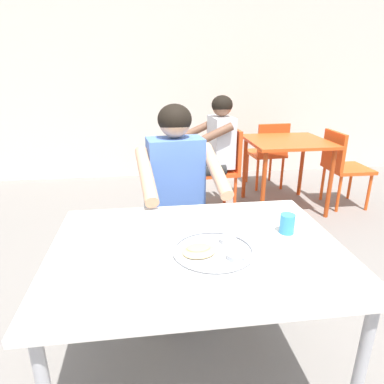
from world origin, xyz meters
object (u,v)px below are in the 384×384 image
chair_foreground (173,210)px  chair_red_right (342,163)px  diner_foreground (179,189)px  patron_background (212,145)px  chair_red_far (268,150)px  table_background_red (287,149)px  table_foreground (197,260)px  drinking_cup (287,223)px  chair_red_left (222,164)px  thali_tray (214,250)px

chair_foreground → chair_red_right: bearing=29.9°
diner_foreground → patron_background: size_ratio=1.04×
chair_red_far → table_background_red: bearing=-93.3°
chair_red_right → chair_red_far: (-0.58, 0.68, 0.00)m
diner_foreground → chair_red_right: 2.30m
table_foreground → patron_background: 2.11m
chair_red_far → drinking_cup: bearing=-108.2°
diner_foreground → chair_red_left: diner_foreground is taller
table_foreground → chair_red_right: (1.86, 2.03, -0.19)m
table_foreground → diner_foreground: 0.72m
patron_background → drinking_cup: bearing=-91.1°
chair_red_left → chair_red_right: bearing=-2.5°
chair_foreground → chair_red_left: 1.29m
diner_foreground → chair_red_far: bearing=56.9°
drinking_cup → chair_red_far: (0.87, 2.63, -0.31)m
table_foreground → chair_red_right: 2.76m
drinking_cup → patron_background: bearing=88.9°
chair_foreground → chair_red_far: chair_foreground is taller
table_foreground → chair_red_left: size_ratio=1.40×
chair_red_right → chair_red_far: bearing=130.4°
table_background_red → patron_background: (-0.79, -0.01, 0.07)m
chair_red_right → patron_background: size_ratio=0.69×
chair_foreground → patron_background: 1.24m
drinking_cup → chair_foreground: chair_foreground is taller
diner_foreground → patron_background: bearing=70.9°
chair_red_left → chair_red_right: chair_red_left is taller
chair_red_right → table_background_red: bearing=176.2°
chair_foreground → patron_background: size_ratio=0.74×
chair_red_left → chair_red_right: (1.29, -0.06, -0.03)m
table_background_red → chair_red_left: size_ratio=0.93×
drinking_cup → chair_foreground: bearing=117.1°
chair_red_far → chair_foreground: bearing=-126.7°
chair_foreground → chair_red_right: 2.18m
chair_red_left → patron_background: size_ratio=0.73×
table_background_red → chair_red_right: (0.61, -0.04, -0.16)m
table_foreground → drinking_cup: bearing=9.3°
chair_red_far → patron_background: bearing=-142.2°
drinking_cup → table_background_red: drinking_cup is taller
drinking_cup → chair_foreground: size_ratio=0.10×
chair_red_left → chair_red_far: (0.71, 0.62, -0.02)m
diner_foreground → chair_red_left: size_ratio=1.43×
drinking_cup → patron_background: patron_background is taller
drinking_cup → diner_foreground: 0.78m
thali_tray → patron_background: bearing=79.4°
table_background_red → chair_red_far: size_ratio=0.98×
thali_tray → table_background_red: (1.19, 2.13, -0.11)m
drinking_cup → diner_foreground: bearing=123.2°
table_background_red → chair_red_far: 0.66m
thali_tray → chair_red_right: (1.80, 2.09, -0.27)m
table_foreground → patron_background: patron_background is taller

